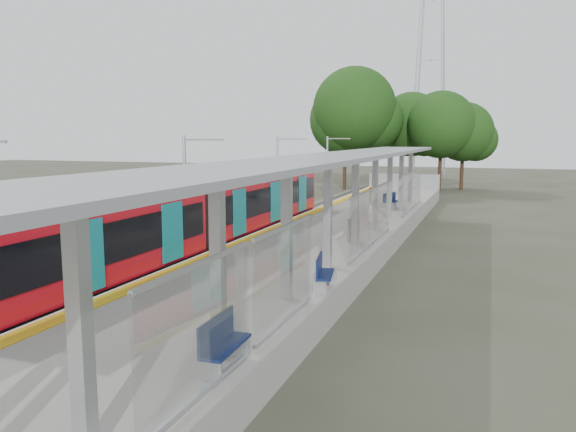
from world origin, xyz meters
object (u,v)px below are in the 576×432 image
object	(u,v)px
bench_mid	(322,271)
litter_bin	(354,231)
bench_far	(391,200)
info_pillar_far	(372,206)
train	(179,220)
bench_near	(222,341)

from	to	relation	value
bench_mid	litter_bin	distance (m)	7.37
bench_mid	bench_far	bearing A→B (deg)	82.43
bench_far	info_pillar_far	xyz separation A→B (m)	(-0.08, -5.37, 0.25)
train	bench_mid	size ratio (longest dim) A/B	19.03
litter_bin	bench_mid	bearing A→B (deg)	-83.66
bench_far	bench_mid	bearing A→B (deg)	-65.03
bench_near	litter_bin	bearing A→B (deg)	90.77
bench_mid	litter_bin	world-z (taller)	litter_bin
bench_mid	bench_far	xyz separation A→B (m)	(-1.23, 18.95, 0.00)
train	info_pillar_far	size ratio (longest dim) A/B	15.86
info_pillar_far	litter_bin	distance (m)	6.27
train	litter_bin	size ratio (longest dim) A/B	28.25
bench_near	bench_far	distance (m)	25.02
bench_mid	info_pillar_far	distance (m)	13.64
litter_bin	bench_far	bearing A→B (deg)	92.06
bench_near	bench_far	size ratio (longest dim) A/B	1.01
bench_far	bench_near	bearing A→B (deg)	-66.34
bench_far	info_pillar_far	size ratio (longest dim) A/B	0.84
bench_near	info_pillar_far	distance (m)	19.66
bench_mid	litter_bin	bearing A→B (deg)	85.04
bench_mid	bench_far	world-z (taller)	bench_far
bench_mid	litter_bin	size ratio (longest dim) A/B	1.48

